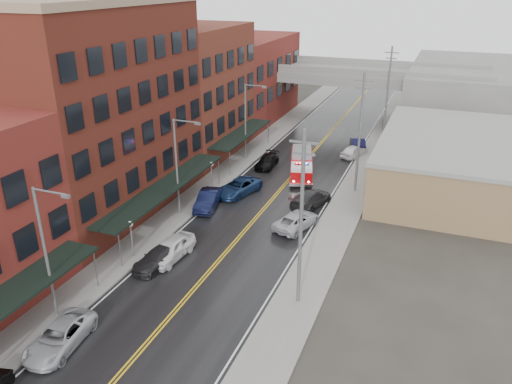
% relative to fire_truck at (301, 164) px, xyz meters
% --- Properties ---
extents(road, '(11.00, 160.00, 0.02)m').
position_rel_fire_truck_xyz_m(road, '(-0.92, -7.08, -1.40)').
color(road, black).
rests_on(road, ground).
extents(sidewalk_left, '(3.00, 160.00, 0.15)m').
position_rel_fire_truck_xyz_m(sidewalk_left, '(-8.22, -7.08, -1.34)').
color(sidewalk_left, slate).
rests_on(sidewalk_left, ground).
extents(sidewalk_right, '(3.00, 160.00, 0.15)m').
position_rel_fire_truck_xyz_m(sidewalk_right, '(6.38, -7.08, -1.34)').
color(sidewalk_right, slate).
rests_on(sidewalk_right, ground).
extents(curb_left, '(0.30, 160.00, 0.15)m').
position_rel_fire_truck_xyz_m(curb_left, '(-6.57, -7.08, -1.34)').
color(curb_left, gray).
rests_on(curb_left, ground).
extents(curb_right, '(0.30, 160.00, 0.15)m').
position_rel_fire_truck_xyz_m(curb_right, '(4.73, -7.08, -1.34)').
color(curb_right, gray).
rests_on(curb_right, ground).
extents(brick_building_b, '(9.00, 20.00, 18.00)m').
position_rel_fire_truck_xyz_m(brick_building_b, '(-14.22, -14.08, 7.59)').
color(brick_building_b, '#512215').
rests_on(brick_building_b, ground).
extents(brick_building_c, '(9.00, 15.00, 15.00)m').
position_rel_fire_truck_xyz_m(brick_building_c, '(-14.22, 3.42, 6.09)').
color(brick_building_c, brown).
rests_on(brick_building_c, ground).
extents(brick_building_far, '(9.00, 20.00, 12.00)m').
position_rel_fire_truck_xyz_m(brick_building_far, '(-14.22, 20.92, 4.59)').
color(brick_building_far, maroon).
rests_on(brick_building_far, ground).
extents(tan_building, '(14.00, 22.00, 5.00)m').
position_rel_fire_truck_xyz_m(tan_building, '(15.08, 2.92, 1.09)').
color(tan_building, '#826446').
rests_on(tan_building, ground).
extents(right_far_block, '(18.00, 30.00, 8.00)m').
position_rel_fire_truck_xyz_m(right_far_block, '(17.08, 32.92, 2.59)').
color(right_far_block, slate).
rests_on(right_far_block, ground).
extents(awning_1, '(2.60, 18.00, 3.09)m').
position_rel_fire_truck_xyz_m(awning_1, '(-8.41, -14.08, 1.57)').
color(awning_1, black).
rests_on(awning_1, ground).
extents(awning_2, '(2.60, 13.00, 3.09)m').
position_rel_fire_truck_xyz_m(awning_2, '(-8.41, 3.42, 1.57)').
color(awning_2, black).
rests_on(awning_2, ground).
extents(globe_lamp_1, '(0.44, 0.44, 3.12)m').
position_rel_fire_truck_xyz_m(globe_lamp_1, '(-7.32, -21.08, 0.90)').
color(globe_lamp_1, '#59595B').
rests_on(globe_lamp_1, ground).
extents(globe_lamp_2, '(0.44, 0.44, 3.12)m').
position_rel_fire_truck_xyz_m(globe_lamp_2, '(-7.32, -7.08, 0.90)').
color(globe_lamp_2, '#59595B').
rests_on(globe_lamp_2, ground).
extents(street_lamp_0, '(2.64, 0.22, 9.00)m').
position_rel_fire_truck_xyz_m(street_lamp_0, '(-7.47, -29.08, 3.77)').
color(street_lamp_0, '#59595B').
rests_on(street_lamp_0, ground).
extents(street_lamp_1, '(2.64, 0.22, 9.00)m').
position_rel_fire_truck_xyz_m(street_lamp_1, '(-7.47, -13.08, 3.77)').
color(street_lamp_1, '#59595B').
rests_on(street_lamp_1, ground).
extents(street_lamp_2, '(2.64, 0.22, 9.00)m').
position_rel_fire_truck_xyz_m(street_lamp_2, '(-7.47, 2.92, 3.77)').
color(street_lamp_2, '#59595B').
rests_on(street_lamp_2, ground).
extents(utility_pole_0, '(1.80, 0.24, 12.00)m').
position_rel_fire_truck_xyz_m(utility_pole_0, '(6.28, -22.08, 4.89)').
color(utility_pole_0, '#59595B').
rests_on(utility_pole_0, ground).
extents(utility_pole_1, '(1.80, 0.24, 12.00)m').
position_rel_fire_truck_xyz_m(utility_pole_1, '(6.28, -2.08, 4.89)').
color(utility_pole_1, '#59595B').
rests_on(utility_pole_1, ground).
extents(utility_pole_2, '(1.80, 0.24, 12.00)m').
position_rel_fire_truck_xyz_m(utility_pole_2, '(6.28, 17.92, 4.89)').
color(utility_pole_2, '#59595B').
rests_on(utility_pole_2, ground).
extents(overpass, '(40.00, 10.00, 7.50)m').
position_rel_fire_truck_xyz_m(overpass, '(-0.92, 24.92, 4.57)').
color(overpass, slate).
rests_on(overpass, ground).
extents(fire_truck, '(4.35, 7.50, 2.61)m').
position_rel_fire_truck_xyz_m(fire_truck, '(0.00, 0.00, 0.00)').
color(fire_truck, '#AA070B').
rests_on(fire_truck, ground).
extents(parked_car_left_2, '(2.86, 5.28, 1.40)m').
position_rel_fire_truck_xyz_m(parked_car_left_2, '(-5.49, -31.28, -0.71)').
color(parked_car_left_2, '#ACAFB4').
rests_on(parked_car_left_2, ground).
extents(parked_car_left_3, '(2.72, 4.93, 1.35)m').
position_rel_fire_truck_xyz_m(parked_car_left_3, '(-4.85, -21.38, -0.74)').
color(parked_car_left_3, black).
rests_on(parked_car_left_3, ground).
extents(parked_car_left_4, '(2.33, 4.99, 1.65)m').
position_rel_fire_truck_xyz_m(parked_car_left_4, '(-4.52, -20.13, -0.59)').
color(parked_car_left_4, white).
rests_on(parked_car_left_4, ground).
extents(parked_car_left_5, '(2.60, 5.12, 1.61)m').
position_rel_fire_truck_xyz_m(parked_car_left_5, '(-5.92, -10.80, -0.61)').
color(parked_car_left_5, black).
rests_on(parked_car_left_5, ground).
extents(parked_car_left_6, '(3.93, 5.90, 1.50)m').
position_rel_fire_truck_xyz_m(parked_car_left_6, '(-4.52, -6.82, -0.66)').
color(parked_car_left_6, navy).
rests_on(parked_car_left_6, ground).
extents(parked_car_left_7, '(2.10, 4.70, 1.34)m').
position_rel_fire_truck_xyz_m(parked_car_left_7, '(-4.52, 1.56, -0.75)').
color(parked_car_left_7, black).
rests_on(parked_car_left_7, ground).
extents(parked_car_right_0, '(3.60, 5.41, 1.38)m').
position_rel_fire_truck_xyz_m(parked_car_right_0, '(3.00, -11.73, -0.73)').
color(parked_car_right_0, '#B2B3BA').
rests_on(parked_car_right_0, ground).
extents(parked_car_right_1, '(3.45, 5.54, 1.50)m').
position_rel_fire_truck_xyz_m(parked_car_right_1, '(2.96, -6.83, -0.67)').
color(parked_car_right_1, '#252528').
rests_on(parked_car_right_1, ground).
extents(parked_car_right_2, '(3.01, 4.57, 1.45)m').
position_rel_fire_truck_xyz_m(parked_car_right_2, '(4.08, 8.59, -0.69)').
color(parked_car_right_2, white).
rests_on(parked_car_right_2, ground).
extents(parked_car_right_3, '(2.80, 4.76, 1.48)m').
position_rel_fire_truck_xyz_m(parked_car_right_3, '(3.93, 11.80, -0.67)').
color(parked_car_right_3, black).
rests_on(parked_car_right_3, ground).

